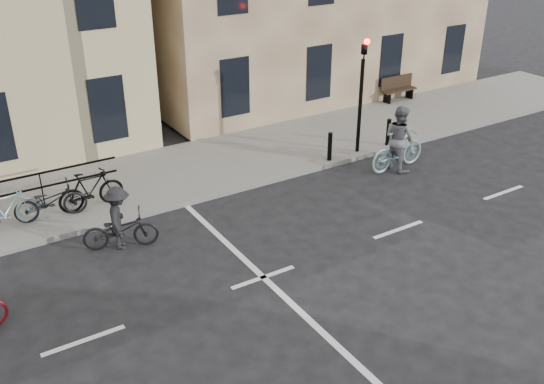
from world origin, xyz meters
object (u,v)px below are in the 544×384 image
traffic_light (362,82)px  bench (398,87)px  cyclist_dark (120,224)px  cyclist_grey (398,144)px

traffic_light → bench: (4.80, 3.39, -1.78)m
cyclist_dark → cyclist_grey: bearing=-70.6°
cyclist_grey → traffic_light: bearing=11.2°
traffic_light → cyclist_dark: (-8.40, -1.43, -1.83)m
cyclist_dark → bench: bearing=-50.4°
bench → cyclist_grey: size_ratio=0.76×
traffic_light → cyclist_grey: traffic_light is taller
traffic_light → bench: 6.14m
bench → cyclist_grey: (-4.44, -4.86, 0.14)m
traffic_light → cyclist_grey: bearing=-76.4°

